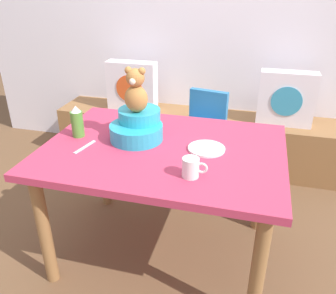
% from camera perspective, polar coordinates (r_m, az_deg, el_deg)
% --- Properties ---
extents(ground_plane, '(8.00, 8.00, 0.00)m').
position_cam_1_polar(ground_plane, '(2.33, -0.66, -16.47)').
color(ground_plane, brown).
extents(back_wall, '(4.40, 0.10, 2.60)m').
position_cam_1_polar(back_wall, '(3.18, 6.93, 21.22)').
color(back_wall, silver).
rests_on(back_wall, ground_plane).
extents(window_bench, '(2.60, 0.44, 0.46)m').
position_cam_1_polar(window_bench, '(3.20, 5.17, 1.38)').
color(window_bench, olive).
rests_on(window_bench, ground_plane).
extents(pillow_floral_left, '(0.44, 0.15, 0.44)m').
position_cam_1_polar(pillow_floral_left, '(3.17, -5.92, 9.84)').
color(pillow_floral_left, silver).
rests_on(pillow_floral_left, window_bench).
extents(pillow_floral_right, '(0.44, 0.15, 0.44)m').
position_cam_1_polar(pillow_floral_right, '(2.99, 18.78, 7.50)').
color(pillow_floral_right, silver).
rests_on(pillow_floral_right, window_bench).
extents(dining_table, '(1.30, 0.95, 0.74)m').
position_cam_1_polar(dining_table, '(1.95, -0.75, -2.60)').
color(dining_table, '#B73351').
rests_on(dining_table, ground_plane).
extents(highchair, '(0.38, 0.49, 0.79)m').
position_cam_1_polar(highchair, '(2.68, 5.55, 2.96)').
color(highchair, '#2672B2').
rests_on(highchair, ground_plane).
extents(infant_seat_teal, '(0.30, 0.33, 0.16)m').
position_cam_1_polar(infant_seat_teal, '(1.98, -5.03, 3.38)').
color(infant_seat_teal, '#269FBA').
rests_on(infant_seat_teal, dining_table).
extents(teddy_bear, '(0.13, 0.12, 0.25)m').
position_cam_1_polar(teddy_bear, '(1.91, -5.29, 9.06)').
color(teddy_bear, '#AB753A').
rests_on(teddy_bear, infant_seat_teal).
extents(ketchup_bottle, '(0.07, 0.07, 0.18)m').
position_cam_1_polar(ketchup_bottle, '(2.06, -14.64, 3.96)').
color(ketchup_bottle, '#4C8C33').
rests_on(ketchup_bottle, dining_table).
extents(coffee_mug, '(0.12, 0.08, 0.09)m').
position_cam_1_polar(coffee_mug, '(1.61, 3.83, -3.37)').
color(coffee_mug, silver).
rests_on(coffee_mug, dining_table).
extents(dinner_plate_near, '(0.20, 0.20, 0.01)m').
position_cam_1_polar(dinner_plate_near, '(1.88, 6.32, -0.26)').
color(dinner_plate_near, white).
rests_on(dinner_plate_near, dining_table).
extents(table_fork, '(0.05, 0.17, 0.01)m').
position_cam_1_polar(table_fork, '(1.94, -13.46, 0.00)').
color(table_fork, silver).
rests_on(table_fork, dining_table).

